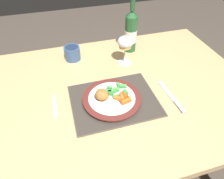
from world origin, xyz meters
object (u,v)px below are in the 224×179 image
(wine_glass, at_px, (125,43))
(table_knife, at_px, (173,99))
(bottle, at_px, (131,32))
(fork, at_px, (55,108))
(dinner_plate, at_px, (112,99))
(drinking_cup, at_px, (72,53))
(dining_table, at_px, (112,103))

(wine_glass, bearing_deg, table_knife, -70.14)
(wine_glass, bearing_deg, bottle, 58.02)
(fork, bearing_deg, dinner_plate, -7.23)
(drinking_cup, bearing_deg, wine_glass, -23.57)
(wine_glass, bearing_deg, fork, -148.98)
(wine_glass, bearing_deg, dining_table, -122.76)
(dinner_plate, bearing_deg, bottle, 59.99)
(dining_table, height_order, table_knife, table_knife)
(dining_table, distance_m, fork, 0.28)
(drinking_cup, bearing_deg, table_knife, -49.15)
(dining_table, xyz_separation_m, wine_glass, (0.12, 0.19, 0.21))
(dining_table, relative_size, fork, 9.75)
(fork, distance_m, table_knife, 0.50)
(dining_table, distance_m, drinking_cup, 0.35)
(dinner_plate, xyz_separation_m, fork, (-0.24, 0.03, -0.01))
(fork, height_order, wine_glass, wine_glass)
(dinner_plate, bearing_deg, fork, 172.77)
(dining_table, xyz_separation_m, dinner_plate, (-0.02, -0.07, 0.11))
(bottle, relative_size, drinking_cup, 3.71)
(wine_glass, relative_size, drinking_cup, 1.82)
(dining_table, xyz_separation_m, drinking_cup, (-0.14, 0.30, 0.13))
(dinner_plate, distance_m, fork, 0.24)
(table_knife, distance_m, bottle, 0.45)
(dining_table, bearing_deg, table_knife, -29.39)
(wine_glass, relative_size, bottle, 0.49)
(dinner_plate, relative_size, drinking_cup, 2.93)
(dinner_plate, xyz_separation_m, bottle, (0.21, 0.37, 0.10))
(dinner_plate, relative_size, fork, 1.84)
(table_knife, xyz_separation_m, drinking_cup, (-0.37, 0.43, 0.04))
(fork, height_order, bottle, bottle)
(dinner_plate, distance_m, bottle, 0.44)
(dining_table, bearing_deg, dinner_plate, -108.54)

